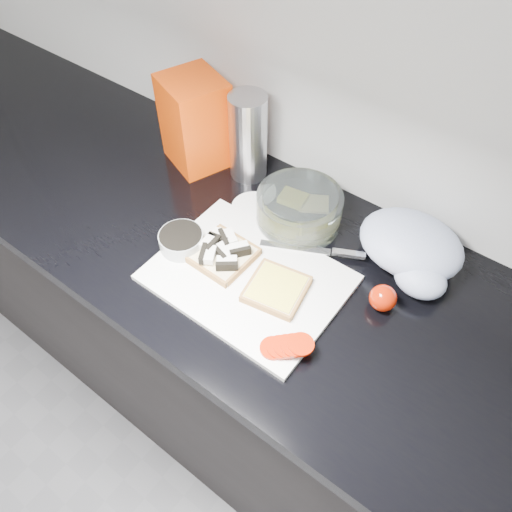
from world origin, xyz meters
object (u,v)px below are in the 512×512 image
at_px(cutting_board, 248,278).
at_px(steel_canister, 248,137).
at_px(bread_bag, 195,122).
at_px(glass_bowl, 299,209).

height_order(cutting_board, steel_canister, steel_canister).
distance_m(cutting_board, steel_canister, 0.37).
xyz_separation_m(cutting_board, bread_bag, (-0.35, 0.25, 0.11)).
distance_m(cutting_board, glass_bowl, 0.21).
relative_size(cutting_board, glass_bowl, 2.01).
bearing_deg(glass_bowl, steel_canister, 160.79).
height_order(bread_bag, steel_canister, bread_bag).
height_order(cutting_board, glass_bowl, glass_bowl).
height_order(cutting_board, bread_bag, bread_bag).
relative_size(bread_bag, steel_canister, 1.04).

